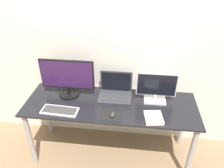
% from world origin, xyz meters
% --- Properties ---
extents(wall_back, '(7.00, 0.05, 2.50)m').
position_xyz_m(wall_back, '(0.00, 0.70, 1.25)').
color(wall_back, silver).
rests_on(wall_back, ground_plane).
extents(desk, '(1.87, 0.64, 0.76)m').
position_xyz_m(desk, '(0.00, 0.32, 0.64)').
color(desk, black).
rests_on(desk, ground_plane).
extents(monitor_left, '(0.60, 0.23, 0.44)m').
position_xyz_m(monitor_left, '(-0.49, 0.43, 0.99)').
color(monitor_left, black).
rests_on(monitor_left, desk).
extents(monitor_right, '(0.43, 0.17, 0.35)m').
position_xyz_m(monitor_right, '(0.48, 0.43, 0.93)').
color(monitor_right, silver).
rests_on(monitor_right, desk).
extents(laptop, '(0.36, 0.27, 0.27)m').
position_xyz_m(laptop, '(0.04, 0.48, 0.83)').
color(laptop, '#333338').
rests_on(laptop, desk).
extents(keyboard, '(0.39, 0.17, 0.02)m').
position_xyz_m(keyboard, '(-0.51, 0.13, 0.77)').
color(keyboard, silver).
rests_on(keyboard, desk).
extents(mousepad, '(0.21, 0.20, 0.00)m').
position_xyz_m(mousepad, '(0.03, 0.12, 0.76)').
color(mousepad, black).
rests_on(mousepad, desk).
extents(mouse, '(0.04, 0.07, 0.04)m').
position_xyz_m(mouse, '(0.05, 0.11, 0.78)').
color(mouse, '#333333').
rests_on(mouse, mousepad).
extents(book, '(0.20, 0.21, 0.04)m').
position_xyz_m(book, '(0.45, 0.12, 0.78)').
color(book, silver).
rests_on(book, desk).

